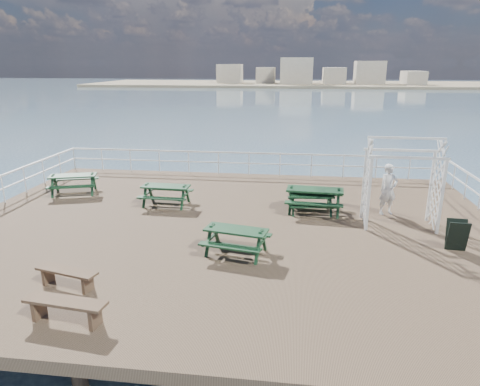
% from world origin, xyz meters
% --- Properties ---
extents(ground, '(18.00, 14.00, 0.30)m').
position_xyz_m(ground, '(0.00, 0.00, -0.15)').
color(ground, brown).
rests_on(ground, ground).
extents(sea_backdrop, '(300.00, 300.00, 9.20)m').
position_xyz_m(sea_backdrop, '(12.54, 134.07, -0.51)').
color(sea_backdrop, '#41566D').
rests_on(sea_backdrop, ground).
extents(railing, '(17.77, 13.76, 1.10)m').
position_xyz_m(railing, '(-0.07, 2.57, 0.87)').
color(railing, silver).
rests_on(railing, ground).
extents(picnic_table_a, '(2.18, 1.95, 0.89)m').
position_xyz_m(picnic_table_a, '(-6.79, 2.85, 0.57)').
color(picnic_table_a, '#12321C').
rests_on(picnic_table_a, ground).
extents(picnic_table_b, '(1.82, 1.49, 0.86)m').
position_xyz_m(picnic_table_b, '(-2.60, 1.89, 0.55)').
color(picnic_table_b, '#12321C').
rests_on(picnic_table_b, ground).
extents(picnic_table_c, '(1.68, 1.40, 0.77)m').
position_xyz_m(picnic_table_c, '(2.78, 1.70, 0.49)').
color(picnic_table_c, '#12321C').
rests_on(picnic_table_c, ground).
extents(picnic_table_d, '(1.97, 1.71, 0.84)m').
position_xyz_m(picnic_table_d, '(0.60, -2.05, 0.54)').
color(picnic_table_d, '#12321C').
rests_on(picnic_table_d, ground).
extents(picnic_table_e, '(2.11, 1.76, 0.97)m').
position_xyz_m(picnic_table_e, '(2.90, 1.83, 0.62)').
color(picnic_table_e, '#12321C').
rests_on(picnic_table_e, ground).
extents(flat_bench_near, '(1.62, 0.73, 0.45)m').
position_xyz_m(flat_bench_near, '(-3.14, -4.43, 0.34)').
color(flat_bench_near, brown).
rests_on(flat_bench_near, ground).
extents(flat_bench_far, '(1.80, 0.62, 0.51)m').
position_xyz_m(flat_bench_far, '(-2.41, -5.80, 0.38)').
color(flat_bench_far, brown).
rests_on(flat_bench_far, ground).
extents(trellis_arbor, '(2.38, 1.31, 2.93)m').
position_xyz_m(trellis_arbor, '(5.58, 0.81, 1.30)').
color(trellis_arbor, silver).
rests_on(trellis_arbor, ground).
extents(sandwich_board, '(0.59, 0.46, 0.91)m').
position_xyz_m(sandwich_board, '(6.79, -1.03, 0.44)').
color(sandwich_board, black).
rests_on(sandwich_board, ground).
extents(person, '(0.77, 0.64, 1.81)m').
position_xyz_m(person, '(5.43, 1.89, 0.90)').
color(person, silver).
rests_on(person, ground).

